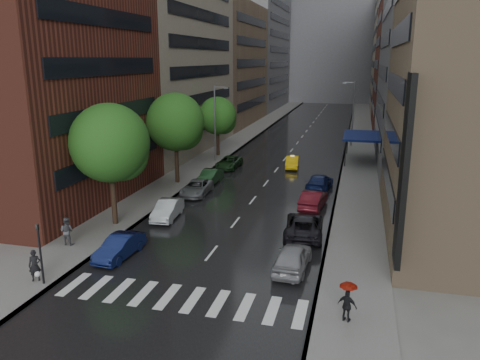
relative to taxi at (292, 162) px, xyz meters
The scene contains 21 objects.
ground 29.51m from the taxi, 93.06° to the right, with size 220.00×220.00×0.00m, color gray.
road 20.61m from the taxi, 94.38° to the left, with size 14.00×140.00×0.01m, color black.
sidewalk_left 23.11m from the taxi, 117.24° to the left, with size 4.00×140.00×0.15m, color gray.
sidewalk_right 21.85m from the taxi, 70.13° to the left, with size 4.00×140.00×0.15m, color gray.
crosswalk 31.49m from the taxi, 92.50° to the right, with size 13.15×2.80×0.01m.
buildings_left 37.01m from the taxi, 119.47° to the left, with size 8.00×108.00×38.00m.
buildings_right 33.60m from the taxi, 63.77° to the left, with size 8.05×109.10×36.00m.
building_far 89.88m from the taxi, 91.02° to the left, with size 40.00×14.00×32.00m, color slate.
tree_near 25.09m from the taxi, 114.58° to the right, with size 5.74×5.74×9.15m.
tree_mid 15.12m from the taxi, 136.28° to the right, with size 5.66×5.66×9.03m.
tree_far 11.91m from the taxi, 157.36° to the left, with size 4.75×4.75×7.58m.
taxi is the anchor object (origin of this frame).
parked_cars_left 14.70m from the taxi, 118.32° to the right, with size 2.39×30.13×1.44m.
parked_cars_right 18.30m from the taxi, 77.93° to the right, with size 2.99×23.12×1.56m.
ped_bag_walker 33.29m from the taxi, 107.10° to the right, with size 0.78×0.68×1.79m.
ped_black_umbrella 29.02m from the taxi, 112.68° to the right, with size 0.96×0.98×2.09m.
ped_red_umbrella 32.59m from the taxi, 77.35° to the right, with size 1.01×0.82×2.01m.
traffic_light 33.34m from the taxi, 105.99° to the right, with size 0.18×0.15×3.45m.
street_lamp_left 10.23m from the taxi, behind, with size 1.74×0.22×9.00m.
street_lamp_right 17.24m from the taxi, 68.43° to the left, with size 1.74×0.22×9.00m.
awning 9.58m from the taxi, 36.81° to the left, with size 4.00×8.00×3.12m.
Camera 1 is at (8.71, -22.65, 12.16)m, focal length 35.00 mm.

